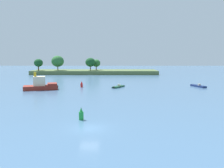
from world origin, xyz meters
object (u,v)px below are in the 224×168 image
tugboat (41,85)px  channel_buoy_green (81,114)px  channel_buoy_red (82,85)px  fishing_skiff (198,86)px  small_motorboat (118,87)px

tugboat → channel_buoy_green: (15.54, -32.90, -0.45)m
tugboat → channel_buoy_green: size_ratio=5.27×
tugboat → channel_buoy_red: tugboat is taller
fishing_skiff → tugboat: (-46.33, -6.19, 0.96)m
small_motorboat → channel_buoy_red: (-11.10, 0.17, 0.57)m
fishing_skiff → channel_buoy_green: size_ratio=3.28×
small_motorboat → channel_buoy_green: channel_buoy_green is taller
channel_buoy_red → channel_buoy_green: size_ratio=1.00×
small_motorboat → channel_buoy_red: channel_buoy_red is taller
fishing_skiff → channel_buoy_green: 49.76m
small_motorboat → fishing_skiff: size_ratio=0.88×
channel_buoy_green → fishing_skiff: bearing=51.8°
tugboat → fishing_skiff: bearing=7.6°
tugboat → channel_buoy_green: bearing=-64.7°
small_motorboat → tugboat: bearing=-167.1°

